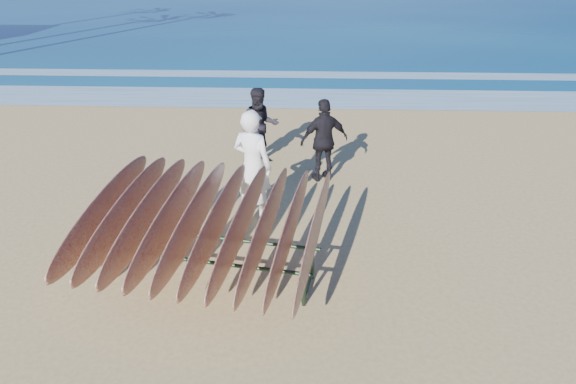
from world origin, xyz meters
name	(u,v)px	position (x,y,z in m)	size (l,w,h in m)	color
ground	(286,272)	(0.00, 0.00, 0.00)	(120.00, 120.00, 0.00)	tan
foam_near	(300,98)	(0.00, 10.00, 0.01)	(160.00, 160.00, 0.00)	white
foam_far	(302,75)	(0.00, 13.50, 0.01)	(160.00, 160.00, 0.00)	white
surfboard_rack	(204,223)	(-1.12, -0.19, 0.92)	(3.64, 3.48, 1.50)	#1C2D1E
person_white	(252,166)	(-0.65, 1.75, 0.99)	(0.72, 0.47, 1.98)	white
person_dark_a	(260,126)	(-0.77, 4.41, 0.85)	(0.82, 0.64, 1.69)	black
person_dark_b	(324,140)	(0.62, 3.48, 0.86)	(1.01, 0.42, 1.72)	black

